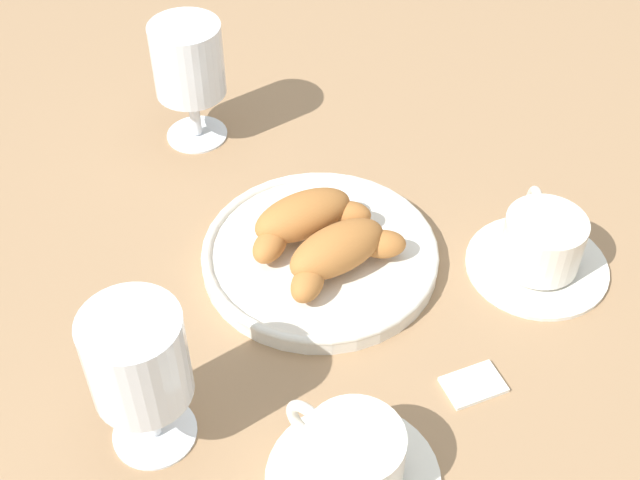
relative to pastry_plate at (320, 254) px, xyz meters
The scene contains 9 objects.
ground_plane 0.02m from the pastry_plate, 54.46° to the right, with size 2.20×2.20×0.00m, color #997551.
pastry_plate is the anchor object (origin of this frame).
croissant_large 0.04m from the pastry_plate, 114.91° to the right, with size 0.12×0.11×0.04m.
croissant_small 0.04m from the pastry_plate, 64.21° to the left, with size 0.12×0.10×0.04m.
coffee_cup_near 0.21m from the pastry_plate, 116.94° to the left, with size 0.14×0.14×0.06m.
coffee_cup_far 0.23m from the pastry_plate, 34.47° to the left, with size 0.14×0.14×0.06m.
juice_glass_left 0.25m from the pastry_plate, ahead, with size 0.08×0.08×0.14m.
juice_glass_right 0.26m from the pastry_plate, 116.52° to the right, with size 0.08×0.08×0.14m.
sugar_packet 0.19m from the pastry_plate, 70.23° to the left, with size 0.05×0.03×0.01m, color white.
Camera 1 is at (0.49, 0.29, 0.60)m, focal length 47.94 mm.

